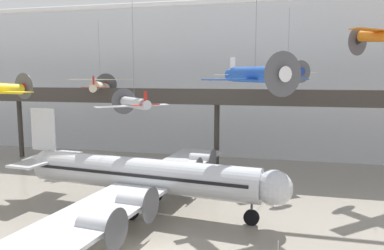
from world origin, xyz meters
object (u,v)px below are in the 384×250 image
(airliner_silver_main, at_px, (140,175))
(suspended_plane_cream_biplane, at_px, (100,86))
(suspended_plane_white_twin, at_px, (288,70))
(suspended_plane_silver_racer, at_px, (134,103))
(suspended_plane_blue_trainer, at_px, (255,75))

(airliner_silver_main, xyz_separation_m, suspended_plane_cream_biplane, (-12.33, 16.60, 7.57))
(suspended_plane_white_twin, xyz_separation_m, suspended_plane_cream_biplane, (-25.26, 2.75, -2.08))
(suspended_plane_white_twin, xyz_separation_m, suspended_plane_silver_racer, (-15.50, -8.73, -3.46))
(suspended_plane_white_twin, height_order, suspended_plane_cream_biplane, suspended_plane_white_twin)
(suspended_plane_cream_biplane, bearing_deg, suspended_plane_white_twin, -108.75)
(suspended_plane_white_twin, relative_size, suspended_plane_blue_trainer, 0.92)
(suspended_plane_cream_biplane, distance_m, suspended_plane_blue_trainer, 27.87)
(suspended_plane_cream_biplane, height_order, suspended_plane_blue_trainer, suspended_plane_blue_trainer)
(suspended_plane_blue_trainer, bearing_deg, suspended_plane_white_twin, 129.27)
(suspended_plane_blue_trainer, relative_size, suspended_plane_silver_racer, 0.79)
(airliner_silver_main, relative_size, suspended_plane_blue_trainer, 3.41)
(suspended_plane_cream_biplane, xyz_separation_m, suspended_plane_silver_racer, (9.76, -11.48, -1.38))
(airliner_silver_main, relative_size, suspended_plane_silver_racer, 2.68)
(suspended_plane_cream_biplane, relative_size, suspended_plane_silver_racer, 0.89)
(airliner_silver_main, xyz_separation_m, suspended_plane_white_twin, (12.93, 13.85, 9.65))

